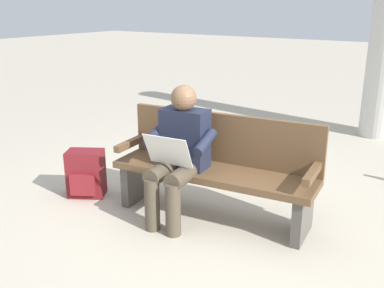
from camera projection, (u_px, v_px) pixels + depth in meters
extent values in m
plane|color=#B7AD99|center=(212.00, 216.00, 3.99)|extent=(40.00, 40.00, 0.00)
cube|color=brown|center=(213.00, 173.00, 3.86)|extent=(1.84, 0.68, 0.06)
cube|color=brown|center=(224.00, 138.00, 3.96)|extent=(1.79, 0.25, 0.45)
cube|color=brown|center=(313.00, 173.00, 3.44)|extent=(0.11, 0.48, 0.06)
cube|color=brown|center=(131.00, 143.00, 4.18)|extent=(0.11, 0.48, 0.06)
cube|color=#4C4742|center=(303.00, 215.00, 3.58)|extent=(0.13, 0.44, 0.39)
cube|color=#4C4742|center=(137.00, 180.00, 4.28)|extent=(0.13, 0.44, 0.39)
cube|color=#1E2338|center=(185.00, 138.00, 3.84)|extent=(0.42, 0.26, 0.52)
sphere|color=brown|center=(184.00, 98.00, 3.71)|extent=(0.22, 0.22, 0.22)
cylinder|color=#4C4233|center=(184.00, 175.00, 3.69)|extent=(0.20, 0.43, 0.15)
cylinder|color=#4C4233|center=(163.00, 171.00, 3.78)|extent=(0.20, 0.43, 0.15)
cylinder|color=#4C4233|center=(173.00, 210.00, 3.60)|extent=(0.13, 0.13, 0.45)
cylinder|color=#4C4233|center=(152.00, 205.00, 3.69)|extent=(0.13, 0.13, 0.45)
cylinder|color=#1E2338|center=(205.00, 142.00, 3.64)|extent=(0.12, 0.32, 0.18)
cylinder|color=#1E2338|center=(155.00, 135.00, 3.85)|extent=(0.12, 0.32, 0.18)
cube|color=silver|center=(168.00, 151.00, 3.59)|extent=(0.41, 0.18, 0.27)
cube|color=maroon|center=(86.00, 173.00, 4.36)|extent=(0.41, 0.37, 0.46)
cube|color=maroon|center=(83.00, 185.00, 4.25)|extent=(0.23, 0.16, 0.21)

